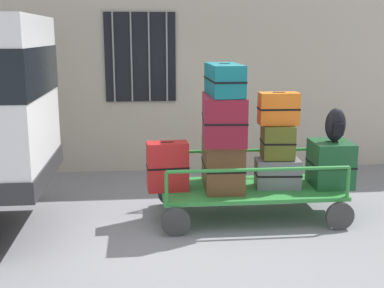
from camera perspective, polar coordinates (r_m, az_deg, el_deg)
The scene contains 13 objects.
ground_plane at distance 6.45m, azimuth 1.85°, elevation -9.29°, with size 40.00×40.00×0.00m, color gray.
building_wall at distance 8.90m, azimuth -0.53°, elevation 13.09°, with size 12.00×0.38×5.00m.
luggage_cart at distance 6.72m, azimuth 6.54°, elevation -5.40°, with size 2.40×1.21×0.40m.
cart_railing at distance 6.61m, azimuth 6.63°, elevation -2.14°, with size 2.29×1.07×0.40m.
suitcase_left_bottom at distance 6.46m, azimuth -2.79°, elevation -2.55°, with size 0.55×0.32×0.64m.
suitcase_midleft_bottom at distance 6.58m, azimuth 3.48°, elevation -2.32°, with size 0.52×0.86×0.63m.
suitcase_midleft_middle at distance 6.42m, azimuth 3.60°, elevation 2.91°, with size 0.61×0.99×0.60m.
suitcase_midleft_top at distance 6.35m, azimuth 3.68°, elevation 7.33°, with size 0.40×0.94×0.39m.
suitcase_center_bottom at distance 6.69m, azimuth 9.69°, elevation -3.30°, with size 0.61×0.39×0.39m.
suitcase_center_middle at distance 6.65m, azimuth 9.70°, elevation 0.28°, with size 0.44×0.42×0.45m.
suitcase_center_top at distance 6.59m, azimuth 9.79°, elevation 4.00°, with size 0.52×0.28×0.42m.
suitcase_midright_bottom at distance 6.91m, azimuth 15.45°, elevation -2.14°, with size 0.53×0.60×0.60m.
backpack at distance 6.79m, azimuth 15.99°, elevation 2.08°, with size 0.27×0.22×0.44m.
Camera 1 is at (-0.79, -5.95, 2.37)m, focal length 46.97 mm.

